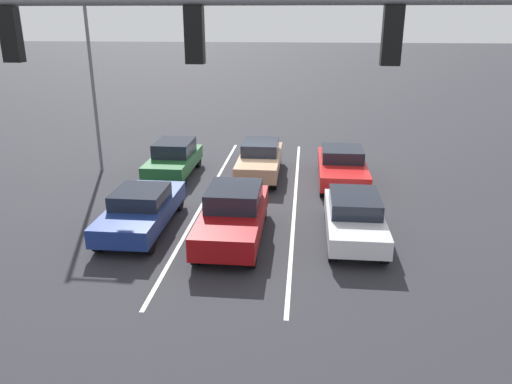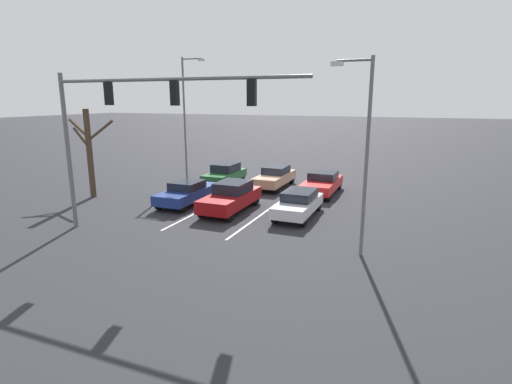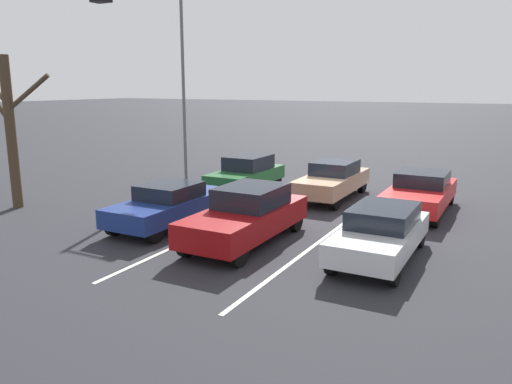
{
  "view_description": "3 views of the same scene",
  "coord_description": "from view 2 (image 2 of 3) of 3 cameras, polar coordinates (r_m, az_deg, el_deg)",
  "views": [
    {
      "loc": [
        -1.98,
        20.0,
        6.57
      ],
      "look_at": [
        -0.72,
        7.32,
        2.07
      ],
      "focal_mm": 35.0,
      "sensor_mm": 36.0,
      "label": 1
    },
    {
      "loc": [
        -9.17,
        25.07,
        6.05
      ],
      "look_at": [
        -1.13,
        5.32,
        1.07
      ],
      "focal_mm": 28.0,
      "sensor_mm": 36.0,
      "label": 2
    },
    {
      "loc": [
        -6.57,
        17.85,
        4.41
      ],
      "look_at": [
        0.22,
        5.15,
        1.33
      ],
      "focal_mm": 35.0,
      "sensor_mm": 36.0,
      "label": 3
    }
  ],
  "objects": [
    {
      "name": "ground_plane",
      "position": [
        27.37,
        2.01,
        0.38
      ],
      "size": [
        240.0,
        240.0,
        0.0
      ],
      "primitive_type": "plane",
      "color": "#28282D"
    },
    {
      "name": "lane_stripe_left_divider",
      "position": [
        24.89,
        4.01,
        -0.93
      ],
      "size": [
        0.12,
        16.22,
        0.01
      ],
      "primitive_type": "cube",
      "color": "silver",
      "rests_on": "ground_plane"
    },
    {
      "name": "lane_stripe_center_divider",
      "position": [
        26.11,
        -3.1,
        -0.25
      ],
      "size": [
        0.12,
        16.22,
        0.01
      ],
      "primitive_type": "cube",
      "color": "silver",
      "rests_on": "ground_plane"
    },
    {
      "name": "car_maroon_midlane_front",
      "position": [
        21.99,
        -3.59,
        -0.68
      ],
      "size": [
        1.83,
        4.7,
        1.6
      ],
      "color": "maroon",
      "rests_on": "ground_plane"
    },
    {
      "name": "car_silver_leftlane_front",
      "position": [
        21.06,
        6.08,
        -1.57
      ],
      "size": [
        1.71,
        4.26,
        1.36
      ],
      "color": "silver",
      "rests_on": "ground_plane"
    },
    {
      "name": "car_navy_rightlane_front",
      "position": [
        23.83,
        -9.78,
        -0.02
      ],
      "size": [
        1.8,
        4.65,
        1.36
      ],
      "color": "navy",
      "rests_on": "ground_plane"
    },
    {
      "name": "car_darkgreen_rightlane_second",
      "position": [
        28.95,
        -4.48,
        2.63
      ],
      "size": [
        1.72,
        4.11,
        1.5
      ],
      "color": "#1E5928",
      "rests_on": "ground_plane"
    },
    {
      "name": "car_tan_midlane_second",
      "position": [
        27.85,
        2.72,
        2.21
      ],
      "size": [
        1.71,
        4.63,
        1.48
      ],
      "color": "tan",
      "rests_on": "ground_plane"
    },
    {
      "name": "car_red_leftlane_second",
      "position": [
        26.36,
        9.42,
        1.32
      ],
      "size": [
        1.9,
        4.7,
        1.41
      ],
      "color": "red",
      "rests_on": "ground_plane"
    },
    {
      "name": "traffic_signal_gantry",
      "position": [
        17.93,
        -17.48,
        10.63
      ],
      "size": [
        11.64,
        0.37,
        7.19
      ],
      "color": "slate",
      "rests_on": "ground_plane"
    },
    {
      "name": "street_lamp_right_shoulder",
      "position": [
        30.47,
        -9.92,
        11.19
      ],
      "size": [
        1.85,
        0.24,
        8.99
      ],
      "color": "slate",
      "rests_on": "ground_plane"
    },
    {
      "name": "street_lamp_left_shoulder",
      "position": [
        15.56,
        15.05,
        6.38
      ],
      "size": [
        1.56,
        0.24,
        7.56
      ],
      "color": "slate",
      "rests_on": "ground_plane"
    },
    {
      "name": "bare_tree_near",
      "position": [
        26.88,
        -22.72,
        5.54
      ],
      "size": [
        3.23,
        0.88,
        5.47
      ],
      "color": "#423323",
      "rests_on": "ground_plane"
    }
  ]
}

